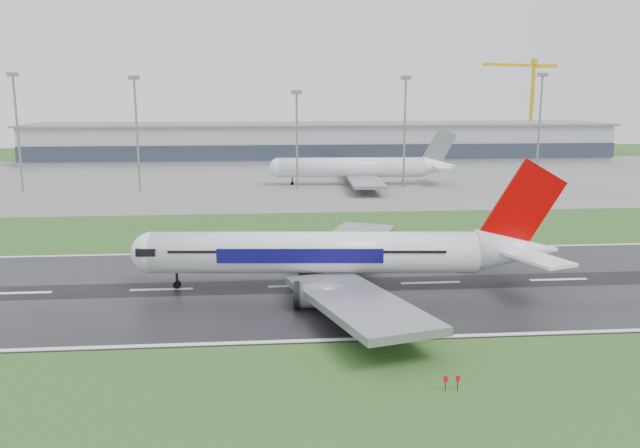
{
  "coord_description": "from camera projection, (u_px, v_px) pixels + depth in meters",
  "views": [
    {
      "loc": [
        -24.72,
        -92.52,
        28.15
      ],
      "look_at": [
        -15.73,
        12.0,
        7.0
      ],
      "focal_mm": 36.48,
      "sensor_mm": 36.0,
      "label": 1
    }
  ],
  "objects": [
    {
      "name": "ground",
      "position": [
        431.0,
        283.0,
        98.0
      ],
      "size": [
        520.0,
        520.0,
        0.0
      ],
      "primitive_type": "plane",
      "color": "#284E1C",
      "rests_on": "ground"
    },
    {
      "name": "runway",
      "position": [
        431.0,
        283.0,
        97.99
      ],
      "size": [
        400.0,
        45.0,
        0.1
      ],
      "primitive_type": "cube",
      "color": "black",
      "rests_on": "ground"
    },
    {
      "name": "apron",
      "position": [
        338.0,
        178.0,
        220.08
      ],
      "size": [
        400.0,
        130.0,
        0.08
      ],
      "primitive_type": "cube",
      "color": "slate",
      "rests_on": "ground"
    },
    {
      "name": "terminal",
      "position": [
        322.0,
        143.0,
        277.21
      ],
      "size": [
        240.0,
        36.0,
        15.0
      ],
      "primitive_type": "cube",
      "color": "#9598A0",
      "rests_on": "ground"
    },
    {
      "name": "main_airliner",
      "position": [
        345.0,
        227.0,
        93.42
      ],
      "size": [
        66.46,
        63.78,
        18.22
      ],
      "primitive_type": null,
      "rotation": [
        0.0,
        0.0,
        -0.08
      ],
      "color": "white",
      "rests_on": "runway"
    },
    {
      "name": "parked_airliner",
      "position": [
        359.0,
        157.0,
        201.72
      ],
      "size": [
        61.77,
        57.89,
        17.34
      ],
      "primitive_type": null,
      "rotation": [
        0.0,
        0.0,
        -0.05
      ],
      "color": "white",
      "rests_on": "apron"
    },
    {
      "name": "tower_crane",
      "position": [
        532.0,
        108.0,
        297.25
      ],
      "size": [
        41.34,
        19.46,
        43.44
      ],
      "primitive_type": null,
      "rotation": [
        0.0,
        0.0,
        0.4
      ],
      "color": "gold",
      "rests_on": "ground"
    },
    {
      "name": "floodmast_0",
      "position": [
        18.0,
        136.0,
        184.52
      ],
      "size": [
        0.64,
        0.64,
        32.69
      ],
      "primitive_type": "cylinder",
      "color": "gray",
      "rests_on": "ground"
    },
    {
      "name": "floodmast_1",
      "position": [
        137.0,
        136.0,
        187.38
      ],
      "size": [
        0.64,
        0.64,
        31.89
      ],
      "primitive_type": "cylinder",
      "color": "gray",
      "rests_on": "ground"
    },
    {
      "name": "floodmast_2",
      "position": [
        297.0,
        142.0,
        191.66
      ],
      "size": [
        0.64,
        0.64,
        27.84
      ],
      "primitive_type": "cylinder",
      "color": "gray",
      "rests_on": "ground"
    },
    {
      "name": "floodmast_3",
      "position": [
        405.0,
        135.0,
        193.95
      ],
      "size": [
        0.64,
        0.64,
        32.03
      ],
      "primitive_type": "cylinder",
      "color": "gray",
      "rests_on": "ground"
    },
    {
      "name": "floodmast_4",
      "position": [
        539.0,
        132.0,
        197.34
      ],
      "size": [
        0.64,
        0.64,
        32.96
      ],
      "primitive_type": "cylinder",
      "color": "gray",
      "rests_on": "ground"
    }
  ]
}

